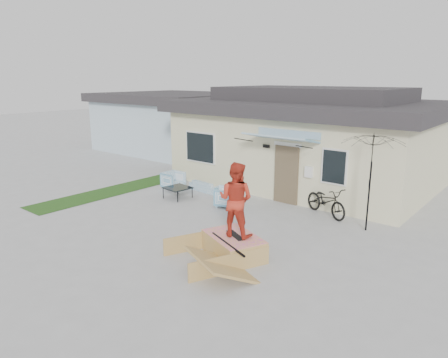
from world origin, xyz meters
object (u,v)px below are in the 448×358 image
Objects in this scene: armchair_right at (226,196)px; bicycle at (326,198)px; skater at (236,198)px; armchair_left at (173,179)px; skateboard at (235,235)px; coffee_table at (178,193)px; skate_ramp at (234,246)px; patio_umbrella at (371,173)px; loveseat at (206,184)px.

armchair_right is 3.44m from bicycle.
armchair_right is 4.29m from skater.
armchair_left is 6.41m from bicycle.
bicycle reaches higher than skateboard.
armchair_right reaches higher than coffee_table.
skate_ramp is 1.13× the size of skater.
armchair_left is 6.94m from skate_ramp.
armchair_left is 7.03m from skater.
skate_ramp is (5.96, -3.55, -0.12)m from armchair_left.
skater is (5.98, -3.50, 1.14)m from armchair_left.
armchair_left is at bearing -122.71° from armchair_right.
bicycle is 2.00m from patio_umbrella.
loveseat is 6.79m from patio_umbrella.
skater is at bearing -116.12° from patio_umbrella.
armchair_left is 0.42× the size of bicycle.
bicycle is 2.47× the size of skateboard.
skate_ramp is (4.84, -2.71, 0.05)m from coffee_table.
coffee_table is 0.45× the size of skater.
armchair_left is 8.02m from patio_umbrella.
bicycle reaches higher than skate_ramp.
bicycle is (3.15, 1.36, 0.21)m from armchair_right.
loveseat is at bearing 165.80° from skateboard.
patio_umbrella is (1.56, -0.49, 1.15)m from bicycle.
coffee_table is 1.13× the size of skateboard.
armchair_right is at bearing -99.10° from armchair_left.
armchair_left is (-1.27, -0.58, 0.11)m from loveseat.
armchair_right is 4.16m from skate_ramp.
armchair_right is 0.41× the size of bicycle.
armchair_right reaches higher than loveseat.
armchair_right is at bearing -60.06° from skater.
patio_umbrella is at bearing 10.42° from coffee_table.
skate_ramp is 0.30m from skateboard.
skateboard is at bearing 143.29° from loveseat.
bicycle is 4.48m from skate_ramp.
armchair_left is 0.34× the size of patio_umbrella.
bicycle is (6.34, 0.90, 0.21)m from armchair_left.
armchair_right is at bearing 155.76° from loveseat.
armchair_left is at bearing -177.09° from patio_umbrella.
loveseat is 1.43m from coffee_table.
armchair_left is at bearing 171.74° from skate_ramp.
armchair_left is 1.01× the size of armchair_right.
armchair_left is 0.41× the size of skater.
bicycle reaches higher than armchair_left.
skater reaches higher than armchair_left.
patio_umbrella is at bearing 86.44° from skate_ramp.
coffee_table is 5.55m from skate_ramp.
skateboard is (4.86, -2.66, 0.34)m from coffee_table.
skateboard is at bearing -121.23° from armchair_left.
coffee_table is (1.12, -0.84, -0.18)m from armchair_left.
loveseat is 5.09m from bicycle.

